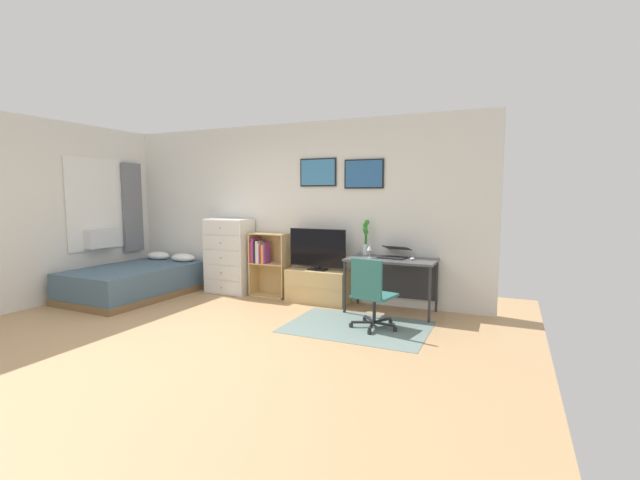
{
  "coord_description": "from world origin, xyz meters",
  "views": [
    {
      "loc": [
        3.17,
        -3.56,
        1.6
      ],
      "look_at": [
        0.91,
        1.5,
        1.01
      ],
      "focal_mm": 24.04,
      "sensor_mm": 36.0,
      "label": 1
    }
  ],
  "objects_px": {
    "office_chair": "(371,292)",
    "computer_mouse": "(412,259)",
    "dresser": "(229,256)",
    "laptop": "(395,253)",
    "bed": "(137,281)",
    "wine_glass": "(370,248)",
    "television": "(317,249)",
    "tv_stand": "(318,286)",
    "desk": "(393,268)",
    "bamboo_vase": "(366,238)",
    "bookshelf": "(267,260)"
  },
  "relations": [
    {
      "from": "computer_mouse",
      "to": "wine_glass",
      "type": "xyz_separation_m",
      "value": [
        -0.58,
        -0.06,
        0.12
      ]
    },
    {
      "from": "bed",
      "to": "computer_mouse",
      "type": "relative_size",
      "value": 19.73
    },
    {
      "from": "desk",
      "to": "bamboo_vase",
      "type": "distance_m",
      "value": 0.59
    },
    {
      "from": "office_chair",
      "to": "desk",
      "type": "bearing_deg",
      "value": 100.49
    },
    {
      "from": "wine_glass",
      "to": "laptop",
      "type": "bearing_deg",
      "value": 29.55
    },
    {
      "from": "dresser",
      "to": "bookshelf",
      "type": "bearing_deg",
      "value": 5.79
    },
    {
      "from": "dresser",
      "to": "wine_glass",
      "type": "relative_size",
      "value": 6.73
    },
    {
      "from": "desk",
      "to": "laptop",
      "type": "bearing_deg",
      "value": 75.63
    },
    {
      "from": "bed",
      "to": "computer_mouse",
      "type": "xyz_separation_m",
      "value": [
        4.22,
        0.72,
        0.51
      ]
    },
    {
      "from": "dresser",
      "to": "tv_stand",
      "type": "relative_size",
      "value": 1.31
    },
    {
      "from": "bookshelf",
      "to": "bamboo_vase",
      "type": "bearing_deg",
      "value": 1.93
    },
    {
      "from": "dresser",
      "to": "laptop",
      "type": "relative_size",
      "value": 2.76
    },
    {
      "from": "wine_glass",
      "to": "television",
      "type": "bearing_deg",
      "value": 170.96
    },
    {
      "from": "television",
      "to": "bamboo_vase",
      "type": "xyz_separation_m",
      "value": [
        0.7,
        0.13,
        0.19
      ]
    },
    {
      "from": "office_chair",
      "to": "dresser",
      "type": "bearing_deg",
      "value": 173.1
    },
    {
      "from": "television",
      "to": "laptop",
      "type": "bearing_deg",
      "value": 1.94
    },
    {
      "from": "dresser",
      "to": "wine_glass",
      "type": "distance_m",
      "value": 2.45
    },
    {
      "from": "desk",
      "to": "office_chair",
      "type": "height_order",
      "value": "office_chair"
    },
    {
      "from": "television",
      "to": "laptop",
      "type": "xyz_separation_m",
      "value": [
        1.15,
        0.04,
        0.01
      ]
    },
    {
      "from": "bed",
      "to": "desk",
      "type": "xyz_separation_m",
      "value": [
        3.94,
        0.78,
        0.37
      ]
    },
    {
      "from": "television",
      "to": "bamboo_vase",
      "type": "distance_m",
      "value": 0.74
    },
    {
      "from": "bookshelf",
      "to": "wine_glass",
      "type": "height_order",
      "value": "bookshelf"
    },
    {
      "from": "dresser",
      "to": "laptop",
      "type": "height_order",
      "value": "dresser"
    },
    {
      "from": "bed",
      "to": "bamboo_vase",
      "type": "xyz_separation_m",
      "value": [
        3.5,
        0.92,
        0.74
      ]
    },
    {
      "from": "dresser",
      "to": "computer_mouse",
      "type": "xyz_separation_m",
      "value": [
        3.01,
        -0.08,
        0.15
      ]
    },
    {
      "from": "bookshelf",
      "to": "tv_stand",
      "type": "xyz_separation_m",
      "value": [
        0.92,
        -0.05,
        -0.33
      ]
    },
    {
      "from": "bookshelf",
      "to": "wine_glass",
      "type": "distance_m",
      "value": 1.8
    },
    {
      "from": "bookshelf",
      "to": "television",
      "type": "relative_size",
      "value": 1.12
    },
    {
      "from": "television",
      "to": "office_chair",
      "type": "distance_m",
      "value": 1.48
    },
    {
      "from": "bookshelf",
      "to": "office_chair",
      "type": "relative_size",
      "value": 1.16
    },
    {
      "from": "laptop",
      "to": "bamboo_vase",
      "type": "bearing_deg",
      "value": 176.95
    },
    {
      "from": "bookshelf",
      "to": "wine_glass",
      "type": "relative_size",
      "value": 5.56
    },
    {
      "from": "dresser",
      "to": "bamboo_vase",
      "type": "relative_size",
      "value": 2.38
    },
    {
      "from": "tv_stand",
      "to": "television",
      "type": "distance_m",
      "value": 0.55
    },
    {
      "from": "dresser",
      "to": "wine_glass",
      "type": "height_order",
      "value": "dresser"
    },
    {
      "from": "tv_stand",
      "to": "desk",
      "type": "bearing_deg",
      "value": -1.43
    },
    {
      "from": "bed",
      "to": "wine_glass",
      "type": "distance_m",
      "value": 3.76
    },
    {
      "from": "tv_stand",
      "to": "wine_glass",
      "type": "distance_m",
      "value": 1.07
    },
    {
      "from": "bed",
      "to": "office_chair",
      "type": "distance_m",
      "value": 3.92
    },
    {
      "from": "tv_stand",
      "to": "office_chair",
      "type": "relative_size",
      "value": 1.08
    },
    {
      "from": "laptop",
      "to": "wine_glass",
      "type": "distance_m",
      "value": 0.36
    },
    {
      "from": "bed",
      "to": "television",
      "type": "bearing_deg",
      "value": 16.99
    },
    {
      "from": "bed",
      "to": "wine_glass",
      "type": "bearing_deg",
      "value": 11.44
    },
    {
      "from": "television",
      "to": "office_chair",
      "type": "xyz_separation_m",
      "value": [
        1.11,
        -0.92,
        -0.34
      ]
    },
    {
      "from": "television",
      "to": "computer_mouse",
      "type": "relative_size",
      "value": 8.58
    },
    {
      "from": "bed",
      "to": "dresser",
      "type": "bearing_deg",
      "value": 34.54
    },
    {
      "from": "office_chair",
      "to": "computer_mouse",
      "type": "distance_m",
      "value": 0.95
    },
    {
      "from": "desk",
      "to": "tv_stand",
      "type": "bearing_deg",
      "value": 178.57
    },
    {
      "from": "laptop",
      "to": "desk",
      "type": "bearing_deg",
      "value": -95.95
    },
    {
      "from": "wine_glass",
      "to": "desk",
      "type": "bearing_deg",
      "value": 23.56
    }
  ]
}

